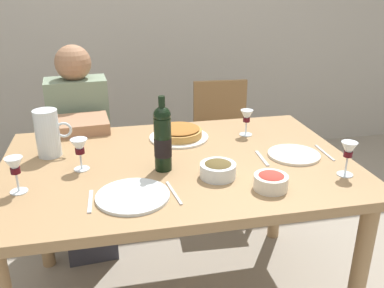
% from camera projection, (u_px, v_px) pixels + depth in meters
% --- Properties ---
extents(dining_table, '(1.50, 1.00, 0.76)m').
position_uv_depth(dining_table, '(178.00, 180.00, 1.81)').
color(dining_table, '#9E7A51').
rests_on(dining_table, ground).
extents(wine_bottle, '(0.07, 0.07, 0.31)m').
position_uv_depth(wine_bottle, '(163.00, 139.00, 1.65)').
color(wine_bottle, black).
rests_on(wine_bottle, dining_table).
extents(water_pitcher, '(0.16, 0.10, 0.21)m').
position_uv_depth(water_pitcher, '(48.00, 136.00, 1.80)').
color(water_pitcher, silver).
rests_on(water_pitcher, dining_table).
extents(baked_tart, '(0.29, 0.29, 0.06)m').
position_uv_depth(baked_tart, '(179.00, 133.00, 2.02)').
color(baked_tart, white).
rests_on(baked_tart, dining_table).
extents(salad_bowl, '(0.13, 0.13, 0.07)m').
position_uv_depth(salad_bowl, '(271.00, 181.00, 1.53)').
color(salad_bowl, silver).
rests_on(salad_bowl, dining_table).
extents(olive_bowl, '(0.14, 0.14, 0.07)m').
position_uv_depth(olive_bowl, '(218.00, 169.00, 1.62)').
color(olive_bowl, silver).
rests_on(olive_bowl, dining_table).
extents(wine_glass_left_diner, '(0.07, 0.07, 0.13)m').
position_uv_depth(wine_glass_left_diner, '(80.00, 148.00, 1.67)').
color(wine_glass_left_diner, silver).
rests_on(wine_glass_left_diner, dining_table).
extents(wine_glass_right_diner, '(0.06, 0.06, 0.13)m').
position_uv_depth(wine_glass_right_diner, '(247.00, 118.00, 2.04)').
color(wine_glass_right_diner, silver).
rests_on(wine_glass_right_diner, dining_table).
extents(wine_glass_centre, '(0.06, 0.06, 0.14)m').
position_uv_depth(wine_glass_centre, '(15.00, 168.00, 1.49)').
color(wine_glass_centre, silver).
rests_on(wine_glass_centre, dining_table).
extents(wine_glass_spare, '(0.06, 0.06, 0.14)m').
position_uv_depth(wine_glass_spare, '(348.00, 152.00, 1.62)').
color(wine_glass_spare, silver).
rests_on(wine_glass_spare, dining_table).
extents(dinner_plate_left_setting, '(0.27, 0.27, 0.01)m').
position_uv_depth(dinner_plate_left_setting, '(133.00, 196.00, 1.48)').
color(dinner_plate_left_setting, silver).
rests_on(dinner_plate_left_setting, dining_table).
extents(dinner_plate_right_setting, '(0.23, 0.23, 0.01)m').
position_uv_depth(dinner_plate_right_setting, '(294.00, 155.00, 1.83)').
color(dinner_plate_right_setting, silver).
rests_on(dinner_plate_right_setting, dining_table).
extents(fork_left_setting, '(0.02, 0.16, 0.00)m').
position_uv_depth(fork_left_setting, '(90.00, 201.00, 1.45)').
color(fork_left_setting, silver).
rests_on(fork_left_setting, dining_table).
extents(knife_left_setting, '(0.03, 0.18, 0.00)m').
position_uv_depth(knife_left_setting, '(174.00, 193.00, 1.51)').
color(knife_left_setting, silver).
rests_on(knife_left_setting, dining_table).
extents(knife_right_setting, '(0.02, 0.18, 0.00)m').
position_uv_depth(knife_right_setting, '(324.00, 153.00, 1.86)').
color(knife_right_setting, silver).
rests_on(knife_right_setting, dining_table).
extents(spoon_right_setting, '(0.02, 0.16, 0.00)m').
position_uv_depth(spoon_right_setting, '(262.00, 158.00, 1.80)').
color(spoon_right_setting, silver).
rests_on(spoon_right_setting, dining_table).
extents(chair_left, '(0.43, 0.43, 0.87)m').
position_uv_depth(chair_left, '(83.00, 148.00, 2.60)').
color(chair_left, olive).
rests_on(chair_left, ground).
extents(diner_left, '(0.36, 0.52, 1.16)m').
position_uv_depth(diner_left, '(82.00, 144.00, 2.34)').
color(diner_left, gray).
rests_on(diner_left, ground).
extents(chair_right, '(0.42, 0.42, 0.87)m').
position_uv_depth(chair_right, '(222.00, 139.00, 2.75)').
color(chair_right, olive).
rests_on(chair_right, ground).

